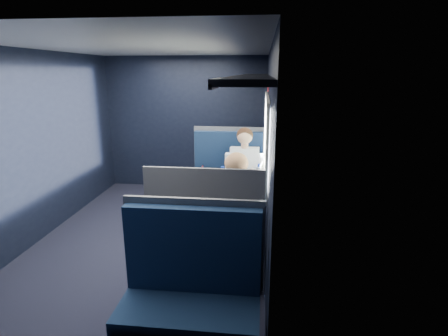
# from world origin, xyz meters

# --- Properties ---
(ground) EXTENTS (2.80, 4.20, 0.01)m
(ground) POSITION_xyz_m (0.00, 0.00, -0.01)
(ground) COLOR black
(room_shell) EXTENTS (3.00, 4.40, 2.40)m
(room_shell) POSITION_xyz_m (0.02, 0.00, 1.48)
(room_shell) COLOR black
(room_shell) RESTS_ON ground
(table) EXTENTS (0.62, 1.00, 0.74)m
(table) POSITION_xyz_m (1.03, 0.00, 0.66)
(table) COLOR #54565E
(table) RESTS_ON ground
(seat_bay_near) EXTENTS (1.05, 0.62, 1.26)m
(seat_bay_near) POSITION_xyz_m (0.84, 0.87, 0.42)
(seat_bay_near) COLOR #0D1D3B
(seat_bay_near) RESTS_ON ground
(seat_bay_far) EXTENTS (1.04, 0.62, 1.26)m
(seat_bay_far) POSITION_xyz_m (0.85, -0.87, 0.41)
(seat_bay_far) COLOR #0D1D3B
(seat_bay_far) RESTS_ON ground
(seat_row_front) EXTENTS (1.04, 0.51, 1.16)m
(seat_row_front) POSITION_xyz_m (0.85, 1.80, 0.41)
(seat_row_front) COLOR #0D1D3B
(seat_row_front) RESTS_ON ground
(seat_row_back) EXTENTS (1.04, 0.51, 1.16)m
(seat_row_back) POSITION_xyz_m (0.85, -1.80, 0.41)
(seat_row_back) COLOR #0D1D3B
(seat_row_back) RESTS_ON ground
(man) EXTENTS (0.53, 0.56, 1.32)m
(man) POSITION_xyz_m (1.10, 0.70, 0.72)
(man) COLOR black
(man) RESTS_ON ground
(woman) EXTENTS (0.53, 0.56, 1.32)m
(woman) POSITION_xyz_m (1.10, -0.71, 0.73)
(woman) COLOR black
(woman) RESTS_ON ground
(papers) EXTENTS (0.75, 0.96, 0.01)m
(papers) POSITION_xyz_m (1.10, -0.03, 0.74)
(papers) COLOR white
(papers) RESTS_ON table
(laptop) EXTENTS (0.28, 0.34, 0.24)m
(laptop) POSITION_xyz_m (1.29, 0.09, 0.81)
(laptop) COLOR silver
(laptop) RESTS_ON table
(bottle_small) EXTENTS (0.06, 0.06, 0.21)m
(bottle_small) POSITION_xyz_m (1.31, 0.22, 0.84)
(bottle_small) COLOR silver
(bottle_small) RESTS_ON table
(cup) EXTENTS (0.06, 0.06, 0.08)m
(cup) POSITION_xyz_m (1.25, 0.44, 0.78)
(cup) COLOR white
(cup) RESTS_ON table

